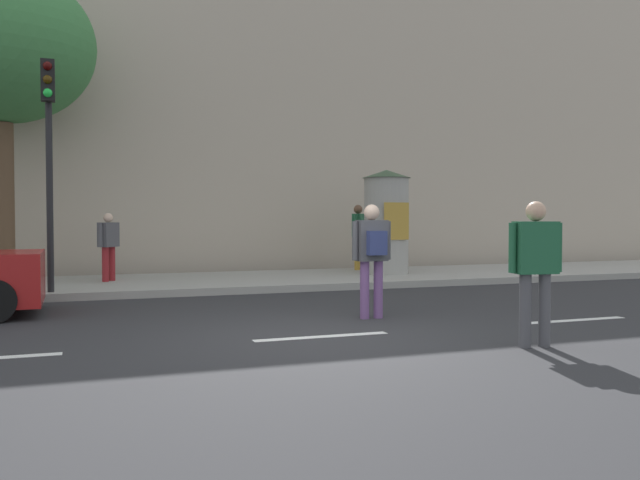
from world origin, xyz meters
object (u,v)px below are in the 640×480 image
traffic_light (49,137)px  pedestrian_with_bag (108,241)px  poster_column (386,221)px  pedestrian_near_pole (358,232)px  pedestrian_in_dark_shirt (535,260)px  pedestrian_tallest (372,250)px  street_tree (0,46)px

traffic_light → pedestrian_with_bag: size_ratio=2.86×
poster_column → pedestrian_near_pole: 1.39m
pedestrian_in_dark_shirt → traffic_light: bearing=129.3°
pedestrian_with_bag → pedestrian_tallest: bearing=-59.5°
traffic_light → pedestrian_tallest: (4.65, -4.03, -1.97)m
pedestrian_tallest → pedestrian_with_bag: (-3.54, 6.02, -0.02)m
traffic_light → pedestrian_with_bag: (1.11, 1.98, -1.99)m
poster_column → pedestrian_near_pole: size_ratio=1.49×
pedestrian_tallest → pedestrian_with_bag: 6.98m
pedestrian_in_dark_shirt → pedestrian_tallest: bearing=107.8°
traffic_light → street_tree: (-1.02, 2.53, 2.16)m
poster_column → pedestrian_near_pole: poster_column is taller
street_tree → pedestrian_tallest: size_ratio=3.90×
poster_column → pedestrian_with_bag: poster_column is taller
traffic_light → poster_column: size_ratio=1.65×
street_tree → pedestrian_near_pole: 9.44m
street_tree → pedestrian_in_dark_shirt: size_ratio=3.92×
poster_column → pedestrian_near_pole: (-0.18, 1.35, -0.29)m
street_tree → pedestrian_in_dark_shirt: street_tree is taller
poster_column → pedestrian_tallest: bearing=-117.7°
traffic_light → pedestrian_tallest: traffic_light is taller
pedestrian_tallest → pedestrian_near_pole: pedestrian_near_pole is taller
street_tree → poster_column: bearing=-5.0°
pedestrian_near_pole → pedestrian_in_dark_shirt: bearing=-101.5°
pedestrian_in_dark_shirt → pedestrian_with_bag: 9.77m
traffic_light → street_tree: bearing=111.9°
traffic_light → pedestrian_near_pole: size_ratio=2.45×
street_tree → pedestrian_near_pole: street_tree is taller
pedestrian_with_bag → pedestrian_near_pole: bearing=10.0°
poster_column → pedestrian_in_dark_shirt: 8.79m
traffic_light → pedestrian_near_pole: bearing=22.5°
pedestrian_tallest → pedestrian_in_dark_shirt: (0.87, -2.70, -0.01)m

